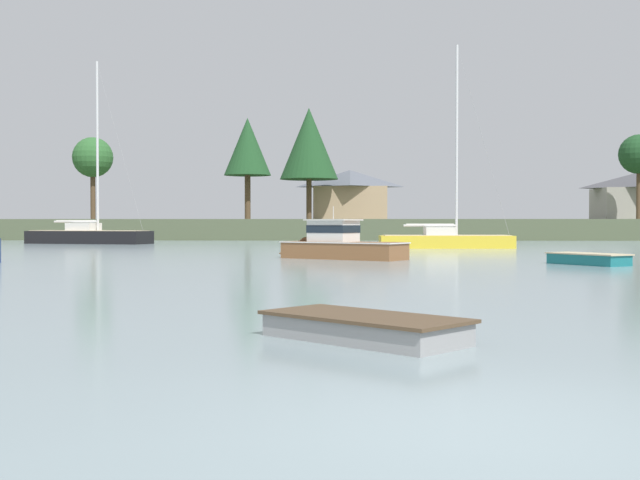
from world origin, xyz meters
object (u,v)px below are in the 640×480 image
sailboat_black (89,240)px  sailboat_yellow (446,244)px  mooring_buoy_red (442,241)px  dinghy_grey (364,332)px  cruiser_wood (331,250)px  dinghy_teal (588,261)px

sailboat_black → sailboat_yellow: bearing=-21.0°
sailboat_yellow → mooring_buoy_red: bearing=83.8°
sailboat_black → mooring_buoy_red: 29.29m
dinghy_grey → mooring_buoy_red: mooring_buoy_red is taller
sailboat_black → cruiser_wood: (19.47, -25.55, 0.10)m
dinghy_teal → sailboat_black: bearing=134.1°
cruiser_wood → dinghy_teal: bearing=-26.3°
cruiser_wood → mooring_buoy_red: bearing=74.5°
dinghy_teal → sailboat_yellow: (-2.99, 20.34, 0.11)m
sailboat_black → sailboat_yellow: 28.50m
sailboat_black → sailboat_yellow: (26.61, -10.23, -0.03)m
sailboat_black → mooring_buoy_red: size_ratio=26.63×
sailboat_yellow → dinghy_grey: (-6.23, -40.67, -0.14)m
cruiser_wood → sailboat_yellow: sailboat_yellow is taller
cruiser_wood → dinghy_teal: cruiser_wood is taller
sailboat_black → dinghy_grey: sailboat_black is taller
sailboat_black → dinghy_teal: (29.60, -30.56, -0.14)m
dinghy_grey → mooring_buoy_red: 58.39m
dinghy_grey → dinghy_teal: bearing=65.6°
cruiser_wood → mooring_buoy_red: cruiser_wood is taller
sailboat_black → cruiser_wood: bearing=-52.7°
cruiser_wood → sailboat_yellow: size_ratio=0.48×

